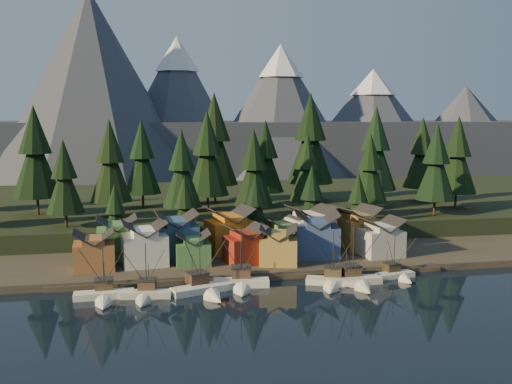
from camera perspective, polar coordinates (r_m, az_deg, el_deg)
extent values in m
plane|color=black|center=(100.80, 1.41, -11.24)|extent=(500.00, 500.00, 0.00)
cube|color=#393229|center=(138.48, -2.08, -5.71)|extent=(400.00, 50.00, 1.50)
cube|color=black|center=(186.73, -4.39, -1.57)|extent=(420.00, 100.00, 6.00)
cube|color=#4E4638|center=(116.10, -0.31, -8.44)|extent=(80.00, 4.00, 1.00)
cube|color=#4C5262|center=(334.36, -7.26, 4.47)|extent=(560.00, 160.00, 30.00)
cone|color=#4C5262|center=(274.72, -16.13, 9.85)|extent=(100.00, 100.00, 90.00)
cone|color=#4C5262|center=(291.71, -7.81, 8.15)|extent=(80.00, 80.00, 72.00)
cone|color=white|center=(293.33, -7.91, 13.50)|extent=(22.40, 22.40, 17.28)
cone|color=#4C5262|center=(286.79, 2.44, 7.83)|extent=(84.00, 84.00, 68.00)
cone|color=white|center=(288.10, 2.47, 12.97)|extent=(23.52, 23.52, 16.32)
cone|color=#4C5262|center=(318.81, 11.51, 6.75)|extent=(92.00, 92.00, 58.00)
cone|color=white|center=(319.33, 11.62, 10.71)|extent=(25.76, 25.76, 13.92)
cone|color=#4C5262|center=(352.82, 20.11, 5.86)|extent=(88.00, 88.00, 50.00)
cube|color=white|center=(108.09, -14.95, -10.00)|extent=(10.77, 3.50, 1.61)
cone|color=white|center=(102.53, -15.04, -10.97)|extent=(3.19, 3.77, 3.03)
cube|color=black|center=(108.27, -14.93, -10.31)|extent=(11.04, 3.56, 0.35)
cube|color=#4C3D28|center=(109.50, -14.95, -8.92)|extent=(3.36, 3.17, 1.82)
cube|color=#2C2A2A|center=(109.23, -14.96, -8.41)|extent=(3.57, 3.38, 0.20)
cylinder|color=black|center=(107.27, -15.03, -7.19)|extent=(0.18, 0.18, 9.08)
cylinder|color=black|center=(111.25, -14.94, -7.90)|extent=(0.14, 0.14, 4.44)
cube|color=beige|center=(106.76, -10.93, -10.11)|extent=(9.36, 4.11, 1.56)
cone|color=beige|center=(102.08, -11.31, -10.95)|extent=(3.31, 3.45, 2.92)
cube|color=black|center=(106.94, -10.92, -10.41)|extent=(9.59, 4.18, 0.34)
cube|color=brown|center=(107.89, -10.83, -9.08)|extent=(3.48, 3.31, 1.75)
cube|color=#2C2A2A|center=(107.62, -10.84, -8.58)|extent=(3.70, 3.53, 0.19)
cylinder|color=black|center=(105.87, -10.95, -7.38)|extent=(0.18, 0.18, 8.76)
cylinder|color=black|center=(109.30, -10.71, -8.11)|extent=(0.14, 0.14, 4.28)
cube|color=white|center=(108.18, -5.45, -9.74)|extent=(12.00, 6.85, 1.79)
cone|color=white|center=(102.69, -4.00, -10.67)|extent=(4.44, 4.80, 3.36)
cube|color=black|center=(108.38, -5.44, -10.08)|extent=(12.28, 6.99, 0.39)
cube|color=#463025|center=(109.54, -5.91, -8.58)|extent=(4.47, 4.32, 2.02)
cube|color=#2C2A2A|center=(109.23, -5.92, -8.01)|extent=(4.75, 4.61, 0.22)
cylinder|color=black|center=(107.21, -5.64, -6.63)|extent=(0.20, 0.20, 10.08)
cylinder|color=black|center=(111.24, -6.41, -7.49)|extent=(0.16, 0.16, 4.93)
cube|color=white|center=(111.46, -1.48, -9.18)|extent=(11.06, 4.83, 1.82)
cone|color=white|center=(105.85, -1.40, -10.09)|extent=(3.87, 4.08, 3.41)
cube|color=black|center=(111.66, -1.48, -9.51)|extent=(11.32, 4.92, 0.40)
cube|color=brown|center=(112.85, -1.51, -8.04)|extent=(4.07, 3.87, 2.05)
cube|color=#2C2A2A|center=(112.55, -1.51, -7.48)|extent=(4.32, 4.13, 0.23)
cylinder|color=black|center=(110.53, -1.50, -6.12)|extent=(0.20, 0.20, 10.23)
cylinder|color=black|center=(114.58, -1.54, -6.97)|extent=(0.16, 0.16, 5.00)
cube|color=silver|center=(113.50, 7.66, -8.95)|extent=(10.64, 6.70, 1.67)
cone|color=silver|center=(108.15, 7.47, -9.79)|extent=(4.20, 4.40, 3.12)
cube|color=black|center=(113.68, 7.65, -9.26)|extent=(10.89, 6.84, 0.36)
cube|color=#4C3C28|center=(114.85, 7.73, -7.92)|extent=(4.26, 4.14, 1.87)
cube|color=#2C2A2A|center=(114.58, 7.74, -7.42)|extent=(4.53, 4.41, 0.21)
cylinder|color=black|center=(112.69, 7.73, -6.20)|extent=(0.19, 0.19, 9.37)
cylinder|color=black|center=(116.52, 7.81, -6.95)|extent=(0.15, 0.15, 4.58)
cube|color=beige|center=(114.53, 9.77, -8.83)|extent=(10.83, 3.68, 1.76)
cone|color=beige|center=(109.36, 10.96, -9.65)|extent=(3.43, 3.77, 3.31)
cube|color=black|center=(114.72, 9.76, -9.15)|extent=(11.09, 3.75, 0.39)
cube|color=#4D3A29|center=(115.81, 9.41, -7.76)|extent=(3.64, 3.43, 1.98)
cube|color=#2C2A2A|center=(115.53, 9.42, -7.24)|extent=(3.87, 3.66, 0.22)
cylinder|color=black|center=(113.64, 9.71, -5.94)|extent=(0.20, 0.20, 9.92)
cylinder|color=black|center=(117.41, 9.02, -6.77)|extent=(0.15, 0.15, 4.85)
cube|color=white|center=(120.63, 13.74, -8.14)|extent=(8.24, 3.94, 1.41)
cone|color=white|center=(117.22, 14.94, -8.64)|extent=(3.06, 3.11, 2.64)
cube|color=black|center=(120.77, 13.73, -8.38)|extent=(8.44, 4.02, 0.31)
cube|color=#413523|center=(121.43, 13.37, -7.36)|extent=(3.22, 3.08, 1.58)
cube|color=#2C2A2A|center=(121.21, 13.38, -6.96)|extent=(3.42, 3.28, 0.18)
cylinder|color=black|center=(119.87, 13.68, -5.96)|extent=(0.16, 0.16, 7.91)
cylinder|color=black|center=(122.44, 12.96, -6.63)|extent=(0.12, 0.12, 3.87)
cube|color=#975F35|center=(121.36, -15.87, -6.18)|extent=(8.54, 7.60, 5.55)
cube|color=#975F35|center=(120.64, -15.93, -4.65)|extent=(4.91, 7.21, 1.13)
cube|color=white|center=(122.56, -11.09, -5.66)|extent=(10.05, 9.18, 6.55)
cube|color=white|center=(121.74, -11.14, -3.87)|extent=(5.98, 8.48, 1.27)
cube|color=#417740|center=(121.67, -6.35, -6.09)|extent=(7.19, 6.72, 4.76)
cube|color=#417740|center=(121.03, -6.36, -4.77)|extent=(3.98, 6.56, 1.00)
cube|color=maroon|center=(122.17, -1.09, -5.79)|extent=(9.36, 8.68, 5.59)
cube|color=maroon|center=(121.44, -1.10, -4.26)|extent=(5.87, 7.69, 1.11)
cube|color=#AD893D|center=(121.63, 2.28, -5.86)|extent=(9.56, 9.56, 5.60)
cube|color=#AD893D|center=(120.90, 2.28, -4.32)|extent=(6.11, 8.52, 1.10)
cube|color=#34487B|center=(127.31, 6.07, -4.95)|extent=(10.91, 9.70, 7.06)
cube|color=#34487B|center=(126.48, 6.10, -3.09)|extent=(6.64, 8.74, 1.35)
cube|color=beige|center=(131.00, 12.36, -4.99)|extent=(9.29, 8.33, 5.88)
cube|color=beige|center=(130.29, 12.40, -3.47)|extent=(5.44, 7.79, 1.20)
cube|color=#47834B|center=(129.22, -13.71, -5.03)|extent=(9.09, 8.21, 6.66)
cube|color=#47834B|center=(128.44, -13.76, -3.32)|extent=(5.23, 7.78, 1.20)
cube|color=#334F79|center=(127.94, -7.93, -4.86)|extent=(9.64, 9.12, 7.32)
cube|color=#334F79|center=(127.10, -7.97, -2.97)|extent=(5.58, 8.64, 1.27)
cube|color=#C7741C|center=(131.50, -2.65, -4.45)|extent=(11.31, 10.19, 7.32)
cube|color=#C7741C|center=(130.67, -2.66, -2.60)|extent=(6.98, 9.09, 1.37)
cube|color=#4E7D43|center=(133.49, 2.46, -4.70)|extent=(8.68, 7.62, 5.38)
cube|color=#4E7D43|center=(132.85, 2.47, -3.34)|extent=(5.30, 6.84, 1.07)
cube|color=white|center=(134.50, 5.44, -4.21)|extent=(10.85, 10.02, 7.31)
cube|color=white|center=(133.70, 5.46, -2.40)|extent=(6.66, 9.04, 1.32)
cube|color=olive|center=(137.11, 10.00, -4.09)|extent=(10.60, 10.19, 7.21)
cube|color=olive|center=(136.33, 10.04, -2.35)|extent=(6.68, 9.08, 1.25)
cylinder|color=#332319|center=(165.76, -20.97, -1.24)|extent=(0.70, 0.70, 5.22)
cone|color=black|center=(164.52, -21.16, 2.66)|extent=(12.76, 12.76, 17.98)
cone|color=black|center=(164.07, -21.31, 5.88)|extent=(8.70, 8.70, 13.05)
cylinder|color=#332319|center=(144.79, -18.45, -2.64)|extent=(0.70, 0.70, 3.73)
cone|color=black|center=(143.64, -18.59, 0.54)|extent=(9.12, 9.12, 12.85)
cone|color=black|center=(143.03, -18.70, 3.18)|extent=(6.22, 6.22, 9.33)
cylinder|color=#332319|center=(155.50, -14.22, -1.64)|extent=(0.70, 0.70, 4.58)
cone|color=black|center=(154.27, -14.34, 2.00)|extent=(11.20, 11.20, 15.78)
cone|color=black|center=(153.74, -14.44, 5.02)|extent=(7.63, 7.63, 11.45)
cylinder|color=#332319|center=(170.03, -11.23, -0.79)|extent=(0.70, 0.70, 4.54)
cone|color=black|center=(168.91, -11.31, 2.52)|extent=(11.11, 11.11, 15.65)
cone|color=black|center=(168.42, -11.39, 5.25)|extent=(7.57, 7.57, 11.36)
cylinder|color=#332319|center=(145.58, -7.36, -2.17)|extent=(0.70, 0.70, 4.15)
cone|color=black|center=(144.35, -7.42, 1.35)|extent=(10.14, 10.14, 14.29)
cone|color=black|center=(143.75, -7.47, 4.27)|extent=(6.92, 6.92, 10.37)
cylinder|color=#332319|center=(160.90, -4.84, -1.06)|extent=(0.70, 0.70, 4.99)
cone|color=black|center=(159.66, -4.88, 2.78)|extent=(12.19, 12.19, 17.17)
cone|color=black|center=(159.17, -4.92, 5.96)|extent=(8.31, 8.31, 12.46)
cylinder|color=#332319|center=(145.74, -0.23, -2.10)|extent=(0.70, 0.70, 4.14)
cone|color=black|center=(144.51, -0.23, 1.41)|extent=(10.13, 10.13, 14.27)
cone|color=black|center=(143.91, -0.23, 4.33)|extent=(6.90, 6.90, 10.36)
cylinder|color=#332319|center=(170.50, 0.95, -0.63)|extent=(0.70, 0.70, 4.50)
cone|color=black|center=(169.40, 0.96, 2.63)|extent=(11.00, 11.00, 15.49)
cone|color=black|center=(168.90, 0.96, 5.34)|extent=(7.50, 7.50, 11.25)
cylinder|color=#332319|center=(156.09, 5.09, -1.53)|extent=(0.70, 0.70, 3.90)
cone|color=black|center=(154.99, 5.13, 1.56)|extent=(9.54, 9.54, 13.45)
cone|color=black|center=(154.43, 5.16, 4.12)|extent=(6.51, 6.51, 9.76)
cylinder|color=#332319|center=(181.91, 5.38, 0.09)|extent=(0.70, 0.70, 5.98)
cone|color=black|center=(180.70, 5.43, 4.16)|extent=(14.62, 14.62, 20.60)
cone|color=black|center=(180.40, 5.47, 7.54)|extent=(9.97, 9.97, 14.95)
cylinder|color=#332319|center=(156.56, 11.24, -1.62)|extent=(0.70, 0.70, 3.89)
cone|color=black|center=(155.46, 11.31, 1.45)|extent=(9.51, 9.51, 13.39)
cone|color=black|center=(154.90, 11.38, 3.99)|extent=(6.48, 6.48, 9.72)
cylinder|color=#332319|center=(174.11, 11.73, -0.50)|extent=(0.70, 0.70, 5.21)
cone|color=black|center=(172.93, 11.82, 3.21)|extent=(12.74, 12.74, 17.95)
cone|color=black|center=(172.50, 11.91, 6.28)|extent=(8.68, 8.68, 13.03)
cylinder|color=#332319|center=(162.31, 17.41, -1.41)|extent=(0.70, 0.70, 4.38)
cone|color=black|center=(161.17, 17.54, 1.92)|extent=(10.71, 10.71, 15.09)
cone|color=black|center=(160.64, 17.65, 4.69)|extent=(7.30, 7.30, 10.96)
cylinder|color=#332319|center=(187.03, 16.13, -0.18)|extent=(0.70, 0.70, 4.65)
cone|color=black|center=(186.00, 16.24, 2.90)|extent=(11.37, 11.37, 16.02)
cone|color=black|center=(185.56, 16.33, 5.44)|extent=(7.75, 7.75, 11.63)
cylinder|color=#332319|center=(178.00, -4.12, -0.07)|extent=(0.70, 0.70, 5.96)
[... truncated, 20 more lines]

